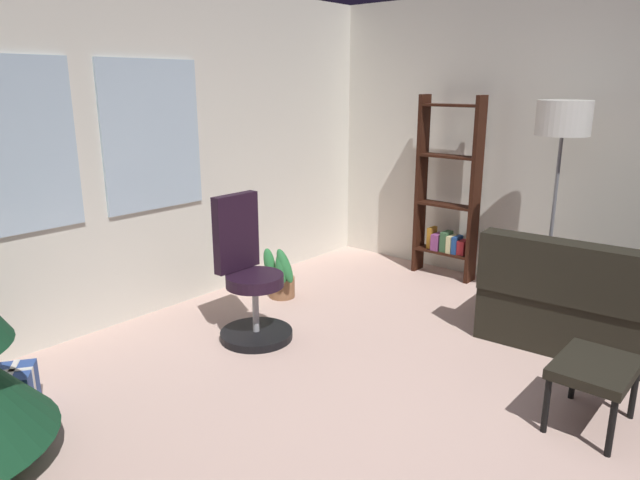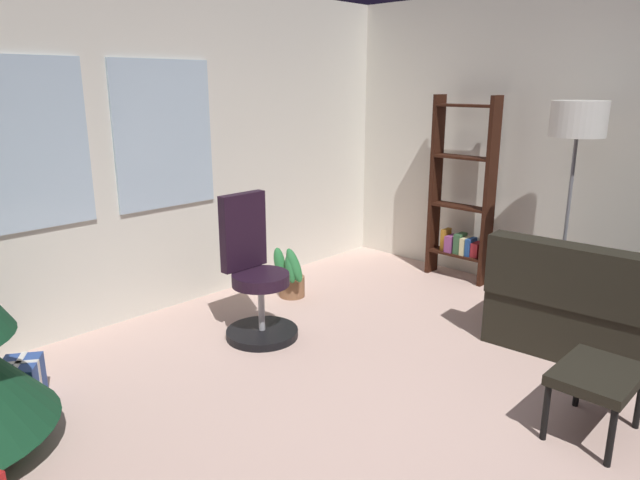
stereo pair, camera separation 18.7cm
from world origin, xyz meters
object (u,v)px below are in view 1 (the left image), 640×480
(footstool, at_px, (595,371))
(office_chair, at_px, (249,283))
(gift_box_blue, at_px, (15,391))
(bookshelf, at_px, (447,199))
(potted_plant, at_px, (281,278))
(floor_lamp, at_px, (563,129))

(footstool, xyz_separation_m, office_chair, (-0.45, 2.38, 0.09))
(gift_box_blue, height_order, office_chair, office_chair)
(footstool, bearing_deg, gift_box_blue, 128.17)
(footstool, xyz_separation_m, bookshelf, (1.85, 1.97, 0.46))
(footstool, height_order, potted_plant, potted_plant)
(gift_box_blue, distance_m, floor_lamp, 4.37)
(floor_lamp, bearing_deg, office_chair, 143.35)
(footstool, xyz_separation_m, potted_plant, (0.28, 2.77, -0.14))
(office_chair, distance_m, bookshelf, 2.37)
(gift_box_blue, bearing_deg, bookshelf, -10.06)
(gift_box_blue, relative_size, floor_lamp, 0.20)
(gift_box_blue, height_order, bookshelf, bookshelf)
(bookshelf, bearing_deg, gift_box_blue, 169.94)
(office_chair, height_order, bookshelf, bookshelf)
(office_chair, bearing_deg, potted_plant, 27.77)
(potted_plant, bearing_deg, footstool, -95.87)
(office_chair, distance_m, floor_lamp, 2.80)
(footstool, relative_size, floor_lamp, 0.30)
(footstool, xyz_separation_m, floor_lamp, (1.62, 0.85, 1.21))
(office_chair, bearing_deg, footstool, -79.39)
(floor_lamp, distance_m, potted_plant, 2.70)
(footstool, bearing_deg, bookshelf, 46.69)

